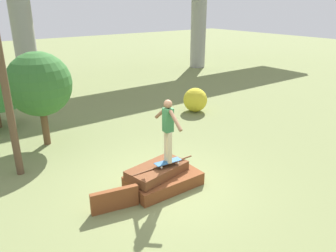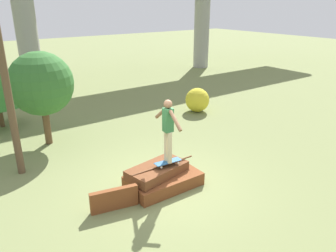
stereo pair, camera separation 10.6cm
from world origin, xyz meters
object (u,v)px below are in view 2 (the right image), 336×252
(skater, at_px, (168,127))
(tree_behind_left, at_px, (41,84))
(skateboard, at_px, (168,162))
(bush_yellow_flowering, at_px, (197,100))

(skater, xyz_separation_m, tree_behind_left, (-1.70, 4.71, 0.41))
(skateboard, xyz_separation_m, tree_behind_left, (-1.70, 4.71, 1.38))
(skater, bearing_deg, bush_yellow_flowering, 42.73)
(skateboard, distance_m, skater, 0.98)
(skateboard, xyz_separation_m, skater, (0.00, -0.00, 0.98))
(skater, height_order, tree_behind_left, tree_behind_left)
(tree_behind_left, bearing_deg, bush_yellow_flowering, -2.65)
(skater, relative_size, tree_behind_left, 0.53)
(skateboard, bearing_deg, skater, -9.46)
(tree_behind_left, relative_size, bush_yellow_flowering, 2.98)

